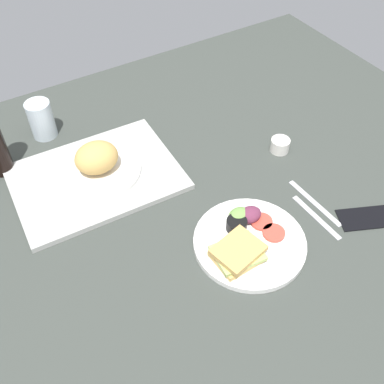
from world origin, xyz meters
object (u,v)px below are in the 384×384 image
Objects in this scene: drinking_glass at (41,120)px; fork at (316,217)px; plate_with_salad at (247,240)px; serving_tray at (96,177)px; knife at (315,203)px; cell_phone at (366,218)px; espresso_cup at (280,145)px; bread_plate_near at (99,163)px.

drinking_glass reaches higher than fork.
drinking_glass is at bearing 113.27° from plate_with_salad.
plate_with_salad reaches higher than fork.
knife is at bearing -39.67° from serving_tray.
drinking_glass is 0.82× the size of cell_phone.
fork is at bearing -107.88° from espresso_cup.
drinking_glass reaches higher than espresso_cup.
espresso_cup is (51.73, -16.93, 1.20)cm from serving_tray.
bread_plate_near is 1.49× the size of cell_phone.
cell_phone is (54.32, -49.51, -0.40)cm from serving_tray.
serving_tray is 2.65× the size of fork.
bread_plate_near reaches higher than serving_tray.
cell_phone is (52.57, -49.92, -4.85)cm from bread_plate_near.
plate_with_salad is 32.92cm from cell_phone.
bread_plate_near is 0.78× the size of plate_with_salad.
plate_with_salad is 2.36× the size of drinking_glass.
plate_with_salad is 23.77cm from knife.
bread_plate_near is 59.50cm from knife.
fork is 12.91cm from cell_phone.
serving_tray is at bearing -167.02° from bread_plate_near.
plate_with_salad is at bearing 81.91° from fork.
drinking_glass is (-7.51, 25.90, 0.62)cm from bread_plate_near.
serving_tray is 46.16cm from plate_with_salad.
espresso_cup reaches higher than knife.
drinking_glass is 72.03cm from espresso_cup.
bread_plate_near is at bearing -73.83° from drinking_glass.
espresso_cup is at bearing -18.12° from serving_tray.
knife is (23.67, 1.58, -1.49)cm from plate_with_salad.
knife is (46.47, -38.54, -0.55)cm from serving_tray.
fork is (43.47, -42.54, -0.55)cm from serving_tray.
bread_plate_near is 1.83× the size of drinking_glass.
plate_with_salad is at bearing -66.73° from drinking_glass.
espresso_cup is 22.31cm from knife.
drinking_glass is at bearing 143.05° from espresso_cup.
espresso_cup is at bearing -36.95° from drinking_glass.
bread_plate_near reaches higher than knife.
drinking_glass is at bearing 36.83° from knife.
espresso_cup is at bearing -19.13° from bread_plate_near.
serving_tray is at bearing 161.45° from cell_phone.
plate_with_salad reaches higher than cell_phone.
espresso_cup is (57.49, -43.23, -3.87)cm from drinking_glass.
plate_with_salad is at bearing -172.79° from cell_phone.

